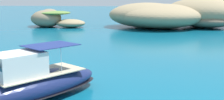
# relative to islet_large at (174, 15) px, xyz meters

# --- Properties ---
(islet_large) EXTENTS (31.83, 23.27, 6.16)m
(islet_large) POSITION_rel_islet_large_xyz_m (0.00, 0.00, 0.00)
(islet_large) COLOR #9E8966
(islet_large) RESTS_ON ground
(islet_small) EXTENTS (13.84, 10.20, 3.85)m
(islet_small) POSITION_rel_islet_large_xyz_m (-26.21, -1.93, -0.82)
(islet_small) COLOR #84755B
(islet_small) RESTS_ON ground
(motorboat_navy) EXTENTS (8.74, 10.36, 3.29)m
(motorboat_navy) POSITION_rel_islet_large_xyz_m (-11.88, -45.84, -1.54)
(motorboat_navy) COLOR navy
(motorboat_navy) RESTS_ON ground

